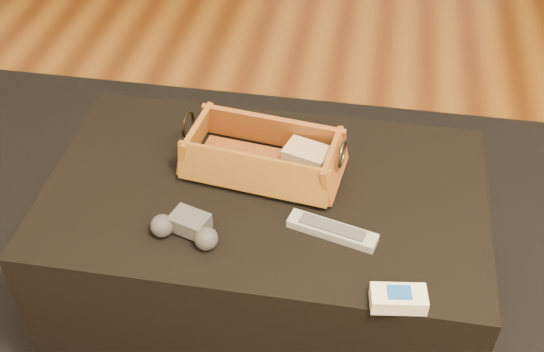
% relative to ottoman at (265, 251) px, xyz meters
% --- Properties ---
extents(area_rug, '(2.60, 2.00, 0.01)m').
position_rel_ottoman_xyz_m(area_rug, '(-0.00, -0.05, -0.22)').
color(area_rug, black).
rests_on(area_rug, floor).
extents(ottoman, '(1.00, 0.60, 0.42)m').
position_rel_ottoman_xyz_m(ottoman, '(0.00, 0.00, 0.00)').
color(ottoman, black).
rests_on(ottoman, area_rug).
extents(tv_remote, '(0.19, 0.05, 0.02)m').
position_rel_ottoman_xyz_m(tv_remote, '(-0.03, 0.05, 0.23)').
color(tv_remote, black).
rests_on(tv_remote, wicker_basket).
extents(cloth_bundle, '(0.12, 0.10, 0.05)m').
position_rel_ottoman_xyz_m(cloth_bundle, '(0.09, 0.08, 0.25)').
color(cloth_bundle, tan).
rests_on(cloth_bundle, wicker_basket).
extents(wicker_basket, '(0.39, 0.24, 0.13)m').
position_rel_ottoman_xyz_m(wicker_basket, '(-0.01, 0.06, 0.25)').
color(wicker_basket, '#A85A26').
rests_on(wicker_basket, ottoman).
extents(game_controller, '(0.16, 0.11, 0.05)m').
position_rel_ottoman_xyz_m(game_controller, '(-0.14, -0.17, 0.23)').
color(game_controller, '#3E3F42').
rests_on(game_controller, ottoman).
extents(silver_remote, '(0.20, 0.09, 0.02)m').
position_rel_ottoman_xyz_m(silver_remote, '(0.16, -0.11, 0.22)').
color(silver_remote, '#AAADB2').
rests_on(silver_remote, ottoman).
extents(cream_gadget, '(0.11, 0.07, 0.04)m').
position_rel_ottoman_xyz_m(cream_gadget, '(0.31, -0.28, 0.23)').
color(cream_gadget, white).
rests_on(cream_gadget, ottoman).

